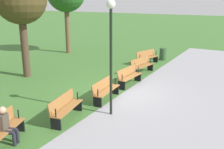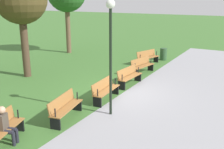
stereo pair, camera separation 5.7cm
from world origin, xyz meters
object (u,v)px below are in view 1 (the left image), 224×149
at_px(bench_4, 65,107).
at_px(trash_bin, 163,54).
at_px(person_seated, 6,124).
at_px(lamp_post, 111,38).
at_px(bench_0, 147,57).
at_px(bench_1, 142,65).
at_px(bench_5, 2,130).
at_px(bench_3, 105,89).
at_px(bench_2, 129,76).

xyz_separation_m(bench_4, trash_bin, (-11.00, -0.04, -0.05)).
bearing_deg(bench_4, person_seated, -22.78).
relative_size(lamp_post, trash_bin, 5.01).
xyz_separation_m(bench_0, trash_bin, (-1.65, 0.55, -0.05)).
xyz_separation_m(bench_1, lamp_post, (5.88, 1.23, 2.44)).
height_order(person_seated, lamp_post, lamp_post).
distance_m(bench_0, bench_1, 2.36).
relative_size(bench_0, bench_1, 1.00).
bearing_deg(bench_0, bench_5, 18.02).
xyz_separation_m(bench_0, bench_3, (7.00, 0.88, 0.00)).
distance_m(bench_1, person_seated, 9.27).
bearing_deg(bench_1, bench_0, -154.87).
bearing_deg(bench_3, person_seated, -13.10).
relative_size(bench_1, bench_2, 1.02).
bearing_deg(bench_1, person_seated, 7.93).
distance_m(bench_4, trash_bin, 11.00).
height_order(bench_0, person_seated, person_seated).
bearing_deg(person_seated, bench_0, 162.57).
distance_m(bench_1, bench_2, 2.37).
bearing_deg(lamp_post, bench_0, -167.48).
height_order(person_seated, trash_bin, person_seated).
xyz_separation_m(bench_2, lamp_post, (3.53, 0.93, 2.44)).
distance_m(bench_2, bench_3, 2.37).
height_order(bench_3, bench_5, same).
height_order(bench_3, lamp_post, lamp_post).
relative_size(bench_2, bench_5, 0.98).
relative_size(bench_3, trash_bin, 2.16).
xyz_separation_m(bench_3, person_seated, (4.54, -0.76, 0.16)).
bearing_deg(person_seated, bench_1, 159.10).
bearing_deg(bench_0, bench_3, 25.18).
distance_m(bench_0, bench_3, 7.06).
xyz_separation_m(bench_0, bench_5, (11.64, 0.00, 0.00)).
bearing_deg(bench_0, lamp_post, 30.54).
xyz_separation_m(bench_1, bench_4, (7.06, 0.00, 0.00)).
xyz_separation_m(bench_5, trash_bin, (-13.29, 0.55, -0.05)).
height_order(bench_3, person_seated, person_seated).
bearing_deg(lamp_post, bench_2, -165.18).
distance_m(bench_1, bench_4, 7.06).
height_order(bench_0, bench_3, same).
xyz_separation_m(person_seated, lamp_post, (-3.38, 1.69, 2.28)).
height_order(bench_0, bench_1, same).
distance_m(bench_1, lamp_post, 6.48).
distance_m(bench_0, bench_5, 11.64).
relative_size(bench_2, bench_3, 1.00).
xyz_separation_m(bench_0, bench_4, (9.35, 0.58, 0.00)).
bearing_deg(bench_5, person_seated, 110.63).
distance_m(bench_4, person_seated, 2.25).
xyz_separation_m(bench_4, lamp_post, (-1.18, 1.23, 2.44)).
relative_size(bench_0, bench_4, 1.00).
distance_m(bench_5, lamp_post, 4.62).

